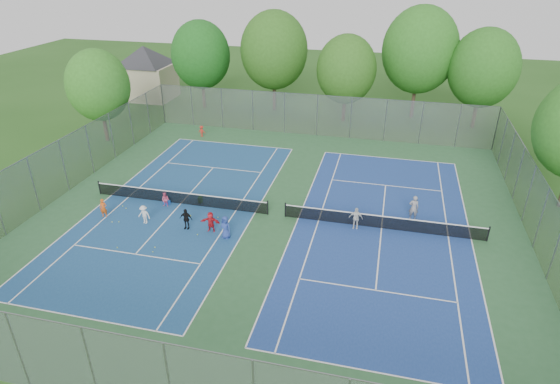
# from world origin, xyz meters

# --- Properties ---
(ground) EXTENTS (120.00, 120.00, 0.00)m
(ground) POSITION_xyz_m (0.00, 0.00, 0.00)
(ground) COLOR #234D18
(ground) RESTS_ON ground
(court_pad) EXTENTS (32.00, 32.00, 0.01)m
(court_pad) POSITION_xyz_m (0.00, 0.00, 0.01)
(court_pad) COLOR #295831
(court_pad) RESTS_ON ground
(court_left) EXTENTS (10.97, 23.77, 0.01)m
(court_left) POSITION_xyz_m (-7.00, 0.00, 0.02)
(court_left) COLOR navy
(court_left) RESTS_ON court_pad
(court_right) EXTENTS (10.97, 23.77, 0.01)m
(court_right) POSITION_xyz_m (7.00, 0.00, 0.02)
(court_right) COLOR navy
(court_right) RESTS_ON court_pad
(net_left) EXTENTS (12.87, 0.10, 0.91)m
(net_left) POSITION_xyz_m (-7.00, 0.00, 0.46)
(net_left) COLOR black
(net_left) RESTS_ON ground
(net_right) EXTENTS (12.87, 0.10, 0.91)m
(net_right) POSITION_xyz_m (7.00, 0.00, 0.46)
(net_right) COLOR black
(net_right) RESTS_ON ground
(fence_north) EXTENTS (32.00, 0.10, 4.00)m
(fence_north) POSITION_xyz_m (0.00, 16.00, 2.00)
(fence_north) COLOR gray
(fence_north) RESTS_ON ground
(fence_south) EXTENTS (32.00, 0.10, 4.00)m
(fence_south) POSITION_xyz_m (0.00, -16.00, 2.00)
(fence_south) COLOR gray
(fence_south) RESTS_ON ground
(fence_west) EXTENTS (0.10, 32.00, 4.00)m
(fence_west) POSITION_xyz_m (-16.00, 0.00, 2.00)
(fence_west) COLOR gray
(fence_west) RESTS_ON ground
(fence_east) EXTENTS (0.10, 32.00, 4.00)m
(fence_east) POSITION_xyz_m (16.00, 0.00, 2.00)
(fence_east) COLOR gray
(fence_east) RESTS_ON ground
(house) EXTENTS (11.03, 11.03, 7.30)m
(house) POSITION_xyz_m (-22.00, 24.00, 4.21)
(house) COLOR #B7A88C
(house) RESTS_ON ground
(tree_nw) EXTENTS (6.40, 6.40, 9.58)m
(tree_nw) POSITION_xyz_m (-14.00, 22.00, 5.89)
(tree_nw) COLOR #443326
(tree_nw) RESTS_ON ground
(tree_nl) EXTENTS (7.20, 7.20, 10.69)m
(tree_nl) POSITION_xyz_m (-6.00, 23.00, 6.54)
(tree_nl) COLOR #443326
(tree_nl) RESTS_ON ground
(tree_nc) EXTENTS (6.00, 6.00, 8.85)m
(tree_nc) POSITION_xyz_m (2.00, 21.00, 5.39)
(tree_nc) COLOR #443326
(tree_nc) RESTS_ON ground
(tree_nr) EXTENTS (7.60, 7.60, 11.42)m
(tree_nr) POSITION_xyz_m (9.00, 24.00, 7.04)
(tree_nr) COLOR #443326
(tree_nr) RESTS_ON ground
(tree_ne) EXTENTS (6.60, 6.60, 9.77)m
(tree_ne) POSITION_xyz_m (15.00, 22.00, 5.97)
(tree_ne) COLOR #443326
(tree_ne) RESTS_ON ground
(tree_side_w) EXTENTS (5.60, 5.60, 8.47)m
(tree_side_w) POSITION_xyz_m (-19.00, 10.00, 5.24)
(tree_side_w) COLOR #443326
(tree_side_w) RESTS_ON ground
(ball_crate) EXTENTS (0.44, 0.44, 0.30)m
(ball_crate) POSITION_xyz_m (-7.92, -0.29, 0.15)
(ball_crate) COLOR blue
(ball_crate) RESTS_ON ground
(ball_hopper) EXTENTS (0.28, 0.28, 0.47)m
(ball_hopper) POSITION_xyz_m (-5.71, 0.47, 0.24)
(ball_hopper) COLOR #227F2A
(ball_hopper) RESTS_ON ground
(student_a) EXTENTS (0.55, 0.42, 1.32)m
(student_a) POSITION_xyz_m (-11.22, -2.88, 0.66)
(student_a) COLOR #DE5414
(student_a) RESTS_ON ground
(student_b) EXTENTS (0.53, 0.42, 1.07)m
(student_b) POSITION_xyz_m (-7.83, -0.60, 0.53)
(student_b) COLOR #E55980
(student_b) RESTS_ON ground
(student_c) EXTENTS (0.87, 0.54, 1.30)m
(student_c) POSITION_xyz_m (-8.16, -3.01, 0.65)
(student_c) COLOR silver
(student_c) RESTS_ON ground
(student_d) EXTENTS (0.85, 0.36, 1.43)m
(student_d) POSITION_xyz_m (-5.23, -2.97, 0.72)
(student_d) COLOR black
(student_d) RESTS_ON ground
(student_e) EXTENTS (0.84, 0.65, 1.52)m
(student_e) POSITION_xyz_m (-2.41, -3.41, 0.76)
(student_e) COLOR navy
(student_e) RESTS_ON ground
(student_f) EXTENTS (1.29, 0.45, 1.37)m
(student_f) POSITION_xyz_m (-3.57, -2.89, 0.69)
(student_f) COLOR red
(student_f) RESTS_ON ground
(child_far_baseline) EXTENTS (0.75, 0.48, 1.09)m
(child_far_baseline) POSITION_xyz_m (-10.68, 13.05, 0.55)
(child_far_baseline) COLOR red
(child_far_baseline) RESTS_ON ground
(instructor) EXTENTS (0.65, 0.44, 1.74)m
(instructor) POSITION_xyz_m (8.93, 1.70, 0.87)
(instructor) COLOR gray
(instructor) RESTS_ON ground
(teen_court_b) EXTENTS (0.88, 0.39, 1.48)m
(teen_court_b) POSITION_xyz_m (5.32, -0.33, 0.74)
(teen_court_b) COLOR silver
(teen_court_b) RESTS_ON ground
(tennis_ball_0) EXTENTS (0.07, 0.07, 0.07)m
(tennis_ball_0) POSITION_xyz_m (-5.62, -1.46, 0.03)
(tennis_ball_0) COLOR #D1E435
(tennis_ball_0) RESTS_ON ground
(tennis_ball_1) EXTENTS (0.07, 0.07, 0.07)m
(tennis_ball_1) POSITION_xyz_m (-6.19, -5.51, 0.03)
(tennis_ball_1) COLOR #D5F038
(tennis_ball_1) RESTS_ON ground
(tennis_ball_2) EXTENTS (0.07, 0.07, 0.07)m
(tennis_ball_2) POSITION_xyz_m (-10.78, -1.34, 0.03)
(tennis_ball_2) COLOR #BFD932
(tennis_ball_2) RESTS_ON ground
(tennis_ball_3) EXTENTS (0.07, 0.07, 0.07)m
(tennis_ball_3) POSITION_xyz_m (-10.33, -3.45, 0.03)
(tennis_ball_3) COLOR #E6EF37
(tennis_ball_3) RESTS_ON ground
(tennis_ball_4) EXTENTS (0.07, 0.07, 0.07)m
(tennis_ball_4) POSITION_xyz_m (-4.25, -3.56, 0.03)
(tennis_ball_4) COLOR #B9D732
(tennis_ball_4) RESTS_ON ground
(tennis_ball_5) EXTENTS (0.07, 0.07, 0.07)m
(tennis_ball_5) POSITION_xyz_m (-10.39, -1.57, 0.03)
(tennis_ball_5) COLOR gold
(tennis_ball_5) RESTS_ON ground
(tennis_ball_6) EXTENTS (0.07, 0.07, 0.07)m
(tennis_ball_6) POSITION_xyz_m (-8.38, -6.08, 0.03)
(tennis_ball_6) COLOR #AFC82E
(tennis_ball_6) RESTS_ON ground
(tennis_ball_7) EXTENTS (0.07, 0.07, 0.07)m
(tennis_ball_7) POSITION_xyz_m (-3.74, -1.23, 0.03)
(tennis_ball_7) COLOR #CCE835
(tennis_ball_7) RESTS_ON ground
(tennis_ball_8) EXTENTS (0.07, 0.07, 0.07)m
(tennis_ball_8) POSITION_xyz_m (-6.08, -5.98, 0.03)
(tennis_ball_8) COLOR #B0D230
(tennis_ball_8) RESTS_ON ground
(tennis_ball_9) EXTENTS (0.07, 0.07, 0.07)m
(tennis_ball_9) POSITION_xyz_m (-9.90, -3.33, 0.03)
(tennis_ball_9) COLOR #BBD932
(tennis_ball_9) RESTS_ON ground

